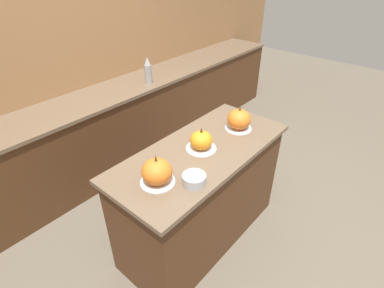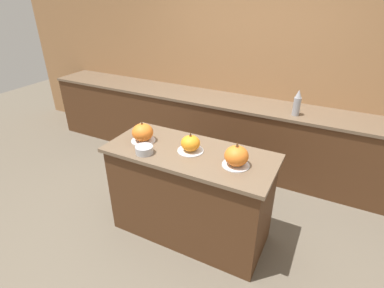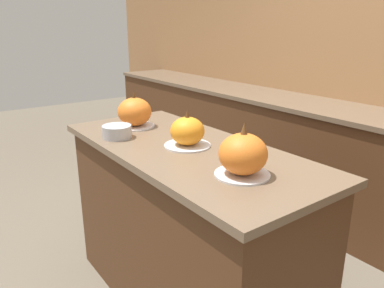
% 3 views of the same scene
% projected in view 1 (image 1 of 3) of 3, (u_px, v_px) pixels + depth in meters
% --- Properties ---
extents(ground_plane, '(12.00, 12.00, 0.00)m').
position_uv_depth(ground_plane, '(200.00, 233.00, 2.77)').
color(ground_plane, '#665B4C').
extents(wall_back, '(8.00, 0.06, 2.50)m').
position_uv_depth(wall_back, '(67.00, 60.00, 3.06)').
color(wall_back, '#9E7047').
rests_on(wall_back, ground_plane).
extents(kitchen_island, '(1.53, 0.67, 0.94)m').
position_uv_depth(kitchen_island, '(201.00, 195.00, 2.51)').
color(kitchen_island, '#4C2D19').
rests_on(kitchen_island, ground_plane).
extents(back_counter, '(6.00, 0.60, 0.93)m').
position_uv_depth(back_counter, '(99.00, 137.00, 3.31)').
color(back_counter, '#4C2D19').
rests_on(back_counter, ground_plane).
extents(pumpkin_cake_left, '(0.23, 0.23, 0.22)m').
position_uv_depth(pumpkin_cake_left, '(157.00, 172.00, 1.89)').
color(pumpkin_cake_left, silver).
rests_on(pumpkin_cake_left, kitchen_island).
extents(pumpkin_cake_center, '(0.23, 0.23, 0.18)m').
position_uv_depth(pumpkin_cake_center, '(202.00, 141.00, 2.23)').
color(pumpkin_cake_center, silver).
rests_on(pumpkin_cake_center, kitchen_island).
extents(pumpkin_cake_right, '(0.23, 0.23, 0.22)m').
position_uv_depth(pumpkin_cake_right, '(239.00, 120.00, 2.47)').
color(pumpkin_cake_right, silver).
rests_on(pumpkin_cake_right, kitchen_island).
extents(bottle_tall, '(0.08, 0.08, 0.30)m').
position_uv_depth(bottle_tall, '(148.00, 71.00, 3.33)').
color(bottle_tall, '#99999E').
rests_on(bottle_tall, back_counter).
extents(mixing_bowl, '(0.16, 0.16, 0.07)m').
position_uv_depth(mixing_bowl, '(194.00, 179.00, 1.91)').
color(mixing_bowl, '#ADADB2').
rests_on(mixing_bowl, kitchen_island).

